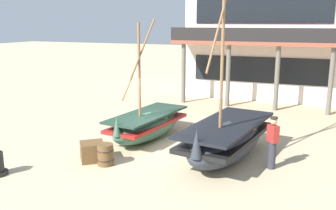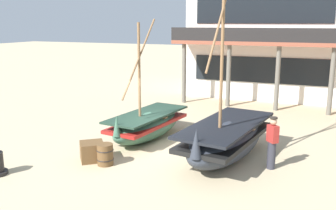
# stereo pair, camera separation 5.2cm
# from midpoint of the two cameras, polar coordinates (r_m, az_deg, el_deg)

# --- Properties ---
(ground_plane) EXTENTS (120.00, 120.00, 0.00)m
(ground_plane) POSITION_cam_midpoint_polar(r_m,az_deg,el_deg) (13.95, -1.69, -6.45)
(ground_plane) COLOR #CCB78E
(fishing_boat_near_left) EXTENTS (2.48, 4.93, 6.85)m
(fishing_boat_near_left) POSITION_cam_midpoint_polar(r_m,az_deg,el_deg) (12.75, 8.77, -5.14)
(fishing_boat_near_left) COLOR #2D333D
(fishing_boat_near_left) RESTS_ON ground
(fishing_boat_centre_large) EXTENTS (2.02, 4.19, 4.67)m
(fishing_boat_centre_large) POSITION_cam_midpoint_polar(r_m,az_deg,el_deg) (14.76, -3.31, -3.02)
(fishing_boat_centre_large) COLOR #427056
(fishing_boat_centre_large) RESTS_ON ground
(fisherman_by_hull) EXTENTS (0.41, 0.41, 1.68)m
(fisherman_by_hull) POSITION_cam_midpoint_polar(r_m,az_deg,el_deg) (12.17, 15.53, -5.66)
(fisherman_by_hull) COLOR #33333D
(fisherman_by_hull) RESTS_ON ground
(wooden_barrel) EXTENTS (0.56, 0.56, 0.70)m
(wooden_barrel) POSITION_cam_midpoint_polar(r_m,az_deg,el_deg) (12.35, -9.65, -7.47)
(wooden_barrel) COLOR brown
(wooden_barrel) RESTS_ON ground
(cargo_crate) EXTENTS (1.06, 1.06, 0.63)m
(cargo_crate) POSITION_cam_midpoint_polar(r_m,az_deg,el_deg) (12.82, -11.60, -6.97)
(cargo_crate) COLOR brown
(cargo_crate) RESTS_ON ground
(harbor_building_main) EXTENTS (9.38, 9.16, 7.02)m
(harbor_building_main) POSITION_cam_midpoint_polar(r_m,az_deg,el_deg) (25.37, 14.95, 9.82)
(harbor_building_main) COLOR white
(harbor_building_main) RESTS_ON ground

